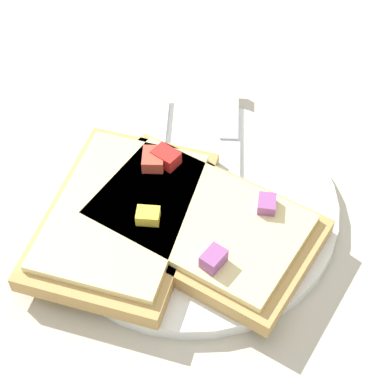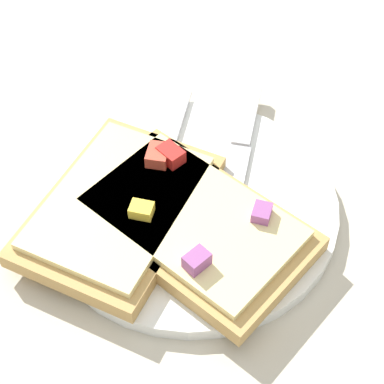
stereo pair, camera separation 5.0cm
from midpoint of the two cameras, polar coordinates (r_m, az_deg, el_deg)
name	(u,v)px [view 1 (the left image)]	position (r m, az deg, el deg)	size (l,w,h in m)	color
ground_plane	(192,210)	(0.52, -2.76, -1.73)	(4.00, 4.00, 0.00)	#BCB29E
plate	(192,205)	(0.51, -2.79, -1.32)	(0.23, 0.23, 0.01)	white
fork	(153,186)	(0.52, -6.23, 0.41)	(0.18, 0.12, 0.01)	silver
knife	(228,148)	(0.54, 0.63, 3.76)	(0.19, 0.13, 0.01)	silver
pizza_slice_main	(199,222)	(0.48, -2.36, -2.86)	(0.20, 0.17, 0.03)	tan
pizza_slice_corner	(123,215)	(0.49, -9.05, -2.19)	(0.19, 0.19, 0.03)	tan
crumb_scatter	(190,227)	(0.49, -3.15, -3.33)	(0.07, 0.08, 0.01)	tan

